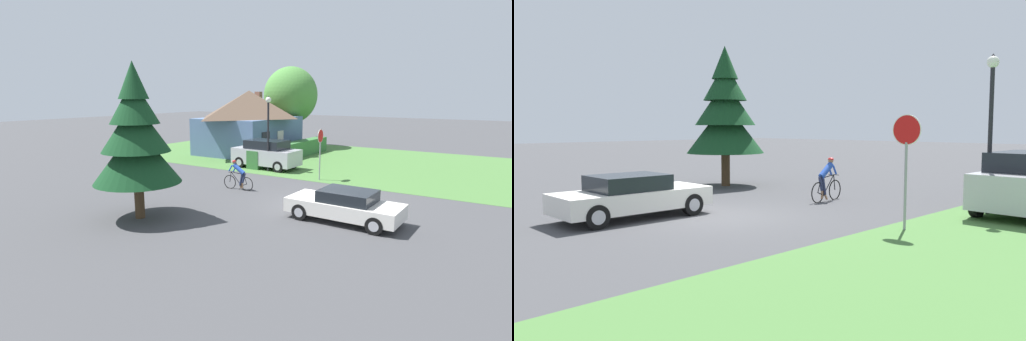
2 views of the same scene
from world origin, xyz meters
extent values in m
plane|color=#424244|center=(0.00, 0.00, 0.00)|extent=(140.00, 140.00, 0.00)
cube|color=#477538|center=(12.11, 4.00, 0.01)|extent=(16.00, 36.00, 0.01)
cube|color=slate|center=(11.57, 11.96, 1.49)|extent=(8.20, 6.17, 2.97)
pyramid|color=brown|center=(11.57, 11.96, 4.08)|extent=(8.85, 6.67, 2.21)
cube|color=silver|center=(11.62, 8.92, 1.00)|extent=(0.90, 0.08, 2.00)
cube|color=black|center=(9.36, 8.88, 1.63)|extent=(1.10, 0.08, 0.90)
cube|color=brown|center=(13.99, 12.61, 4.70)|extent=(0.51, 0.51, 0.80)
cube|color=#387038|center=(10.66, 7.32, 0.61)|extent=(10.91, 0.90, 1.22)
cube|color=silver|center=(-1.73, -1.78, 0.55)|extent=(1.90, 4.42, 0.56)
cube|color=black|center=(-1.73, -1.92, 1.05)|extent=(1.65, 2.05, 0.44)
cylinder|color=black|center=(-2.53, -0.27, 0.32)|extent=(0.25, 0.65, 0.65)
cylinder|color=#ADADB2|center=(-2.53, -0.27, 0.32)|extent=(0.26, 0.38, 0.38)
cylinder|color=black|center=(-0.89, -0.30, 0.32)|extent=(0.25, 0.65, 0.65)
cylinder|color=#ADADB2|center=(-0.89, -0.30, 0.32)|extent=(0.26, 0.38, 0.38)
cylinder|color=black|center=(-2.58, -3.26, 0.32)|extent=(0.25, 0.65, 0.65)
cylinder|color=#ADADB2|center=(-2.58, -3.26, 0.32)|extent=(0.26, 0.38, 0.38)
cylinder|color=black|center=(-0.93, -3.29, 0.32)|extent=(0.25, 0.65, 0.65)
cylinder|color=#ADADB2|center=(-0.93, -3.29, 0.32)|extent=(0.26, 0.38, 0.38)
torus|color=black|center=(0.23, 4.24, 0.35)|extent=(0.08, 0.74, 0.74)
torus|color=black|center=(0.17, 5.29, 0.35)|extent=(0.08, 0.74, 0.74)
cylinder|color=black|center=(0.22, 4.50, 0.53)|extent=(0.05, 0.18, 0.62)
cylinder|color=black|center=(0.20, 4.89, 0.57)|extent=(0.07, 0.66, 0.71)
cylinder|color=black|center=(0.20, 4.81, 0.87)|extent=(0.08, 0.78, 0.11)
cylinder|color=black|center=(0.22, 4.41, 0.29)|extent=(0.06, 0.35, 0.16)
cylinder|color=black|center=(0.23, 4.33, 0.59)|extent=(0.04, 0.22, 0.50)
cylinder|color=black|center=(0.17, 5.24, 0.63)|extent=(0.04, 0.12, 0.57)
cylinder|color=black|center=(0.18, 5.20, 0.91)|extent=(0.44, 0.05, 0.02)
ellipsoid|color=black|center=(0.22, 4.43, 0.86)|extent=(0.09, 0.20, 0.05)
cylinder|color=#262D4C|center=(0.22, 4.42, 0.65)|extent=(0.12, 0.26, 0.52)
cylinder|color=#262D4C|center=(0.22, 4.58, 0.57)|extent=(0.12, 0.26, 0.67)
cylinder|color=#8C6647|center=(0.21, 4.49, 0.26)|extent=(0.08, 0.08, 0.30)
cylinder|color=#8C6647|center=(0.26, 4.65, 0.16)|extent=(0.17, 0.08, 0.21)
cylinder|color=#264CB2|center=(0.20, 4.72, 1.09)|extent=(0.26, 0.72, 0.58)
cylinder|color=#264CB2|center=(0.18, 4.96, 1.09)|extent=(0.08, 0.26, 0.36)
cylinder|color=#264CB2|center=(0.18, 5.24, 1.09)|extent=(0.08, 0.26, 0.36)
sphere|color=#8C6647|center=(0.19, 5.01, 1.43)|extent=(0.19, 0.19, 0.19)
ellipsoid|color=red|center=(0.19, 5.01, 1.48)|extent=(0.22, 0.18, 0.12)
cube|color=#B7B7BC|center=(6.23, 6.87, 0.80)|extent=(2.09, 4.54, 1.03)
cube|color=black|center=(6.22, 6.82, 1.60)|extent=(1.80, 2.71, 0.58)
cylinder|color=black|center=(5.37, 8.42, 0.37)|extent=(0.25, 0.74, 0.73)
cylinder|color=#ADADB2|center=(5.37, 8.42, 0.37)|extent=(0.26, 0.43, 0.42)
cylinder|color=black|center=(7.16, 8.37, 0.37)|extent=(0.25, 0.74, 0.73)
cylinder|color=#ADADB2|center=(7.16, 8.37, 0.37)|extent=(0.26, 0.43, 0.42)
cylinder|color=black|center=(5.29, 5.36, 0.37)|extent=(0.25, 0.74, 0.73)
cylinder|color=#ADADB2|center=(5.29, 5.36, 0.37)|extent=(0.26, 0.43, 0.42)
cylinder|color=black|center=(7.08, 5.32, 0.37)|extent=(0.25, 0.74, 0.73)
cylinder|color=#ADADB2|center=(7.08, 5.32, 0.37)|extent=(0.26, 0.43, 0.42)
cylinder|color=gray|center=(4.72, 2.25, 1.12)|extent=(0.07, 0.07, 2.25)
cylinder|color=red|center=(4.72, 2.25, 2.56)|extent=(0.73, 0.06, 0.73)
cylinder|color=silver|center=(4.72, 2.25, 2.56)|extent=(0.78, 0.05, 0.78)
cylinder|color=black|center=(5.30, 6.13, 2.19)|extent=(0.13, 0.13, 4.39)
sphere|color=white|center=(5.30, 6.13, 4.55)|extent=(0.36, 0.36, 0.36)
cone|color=black|center=(5.30, 6.13, 4.73)|extent=(0.21, 0.21, 0.14)
cylinder|color=#4C3823|center=(-5.86, 5.22, 0.73)|extent=(0.39, 0.39, 1.47)
cone|color=#143D1E|center=(-5.86, 5.22, 2.59)|extent=(3.43, 3.43, 2.24)
cone|color=#143D1E|center=(-5.86, 5.22, 3.69)|extent=(2.67, 2.67, 1.97)
cone|color=#143D1E|center=(-5.86, 5.22, 4.64)|extent=(1.92, 1.92, 1.70)
cone|color=#143D1E|center=(-5.86, 5.22, 5.44)|extent=(1.17, 1.17, 1.44)
cylinder|color=#4C3823|center=(16.83, 10.93, 1.34)|extent=(0.24, 0.24, 2.67)
ellipsoid|color=#4C893D|center=(16.83, 10.93, 4.78)|extent=(4.95, 4.95, 5.20)
camera|label=1|loc=(-16.12, -7.27, 4.92)|focal=28.00mm
camera|label=2|loc=(11.13, -9.13, 2.65)|focal=35.00mm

